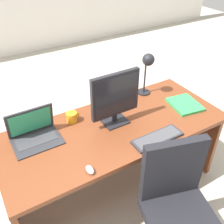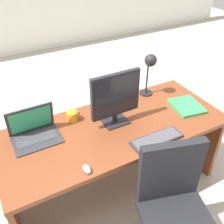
{
  "view_description": "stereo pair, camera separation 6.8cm",
  "coord_description": "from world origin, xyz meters",
  "px_view_note": "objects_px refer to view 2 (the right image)",
  "views": [
    {
      "loc": [
        -0.86,
        -1.4,
        2.05
      ],
      "look_at": [
        0.0,
        0.04,
        0.86
      ],
      "focal_mm": 41.89,
      "sensor_mm": 36.0,
      "label": 1
    },
    {
      "loc": [
        -0.8,
        -1.43,
        2.05
      ],
      "look_at": [
        0.0,
        0.04,
        0.86
      ],
      "focal_mm": 41.89,
      "sensor_mm": 36.0,
      "label": 2
    }
  ],
  "objects_px": {
    "monitor": "(116,97)",
    "office_chair": "(173,219)",
    "keyboard": "(157,139)",
    "mouse": "(87,169)",
    "laptop": "(33,128)",
    "coffee_mug": "(72,116)",
    "desk": "(111,142)",
    "desk_lamp": "(150,66)",
    "book": "(187,106)"
  },
  "relations": [
    {
      "from": "laptop",
      "to": "coffee_mug",
      "type": "distance_m",
      "value": 0.33
    },
    {
      "from": "book",
      "to": "office_chair",
      "type": "relative_size",
      "value": 0.33
    },
    {
      "from": "monitor",
      "to": "laptop",
      "type": "height_order",
      "value": "monitor"
    },
    {
      "from": "keyboard",
      "to": "coffee_mug",
      "type": "xyz_separation_m",
      "value": [
        -0.46,
        0.54,
        0.03
      ]
    },
    {
      "from": "desk",
      "to": "keyboard",
      "type": "xyz_separation_m",
      "value": [
        0.2,
        -0.35,
        0.22
      ]
    },
    {
      "from": "monitor",
      "to": "keyboard",
      "type": "xyz_separation_m",
      "value": [
        0.16,
        -0.34,
        -0.23
      ]
    },
    {
      "from": "keyboard",
      "to": "mouse",
      "type": "relative_size",
      "value": 4.96
    },
    {
      "from": "mouse",
      "to": "coffee_mug",
      "type": "relative_size",
      "value": 0.72
    },
    {
      "from": "desk",
      "to": "monitor",
      "type": "relative_size",
      "value": 4.16
    },
    {
      "from": "book",
      "to": "office_chair",
      "type": "bearing_deg",
      "value": -133.83
    },
    {
      "from": "laptop",
      "to": "office_chair",
      "type": "distance_m",
      "value": 1.2
    },
    {
      "from": "laptop",
      "to": "book",
      "type": "bearing_deg",
      "value": -11.52
    },
    {
      "from": "book",
      "to": "coffee_mug",
      "type": "distance_m",
      "value": 1.01
    },
    {
      "from": "desk",
      "to": "monitor",
      "type": "distance_m",
      "value": 0.45
    },
    {
      "from": "desk",
      "to": "book",
      "type": "bearing_deg",
      "value": -9.5
    },
    {
      "from": "mouse",
      "to": "coffee_mug",
      "type": "height_order",
      "value": "coffee_mug"
    },
    {
      "from": "monitor",
      "to": "keyboard",
      "type": "height_order",
      "value": "monitor"
    },
    {
      "from": "laptop",
      "to": "keyboard",
      "type": "bearing_deg",
      "value": -31.96
    },
    {
      "from": "laptop",
      "to": "desk_lamp",
      "type": "bearing_deg",
      "value": 4.12
    },
    {
      "from": "desk",
      "to": "desk_lamp",
      "type": "distance_m",
      "value": 0.75
    },
    {
      "from": "book",
      "to": "coffee_mug",
      "type": "relative_size",
      "value": 2.82
    },
    {
      "from": "desk",
      "to": "keyboard",
      "type": "distance_m",
      "value": 0.46
    },
    {
      "from": "desk",
      "to": "mouse",
      "type": "relative_size",
      "value": 22.56
    },
    {
      "from": "laptop",
      "to": "book",
      "type": "xyz_separation_m",
      "value": [
        1.29,
        -0.26,
        -0.06
      ]
    },
    {
      "from": "coffee_mug",
      "to": "office_chair",
      "type": "distance_m",
      "value": 1.08
    },
    {
      "from": "mouse",
      "to": "book",
      "type": "bearing_deg",
      "value": 13.3
    },
    {
      "from": "desk_lamp",
      "to": "office_chair",
      "type": "relative_size",
      "value": 0.43
    },
    {
      "from": "laptop",
      "to": "mouse",
      "type": "distance_m",
      "value": 0.56
    },
    {
      "from": "book",
      "to": "coffee_mug",
      "type": "height_order",
      "value": "coffee_mug"
    },
    {
      "from": "desk",
      "to": "office_chair",
      "type": "distance_m",
      "value": 0.78
    },
    {
      "from": "desk",
      "to": "laptop",
      "type": "distance_m",
      "value": 0.67
    },
    {
      "from": "mouse",
      "to": "book",
      "type": "distance_m",
      "value": 1.11
    },
    {
      "from": "book",
      "to": "office_chair",
      "type": "xyz_separation_m",
      "value": [
        -0.63,
        -0.65,
        -0.36
      ]
    },
    {
      "from": "book",
      "to": "laptop",
      "type": "bearing_deg",
      "value": 168.48
    },
    {
      "from": "laptop",
      "to": "coffee_mug",
      "type": "bearing_deg",
      "value": 7.49
    },
    {
      "from": "laptop",
      "to": "desk_lamp",
      "type": "height_order",
      "value": "desk_lamp"
    },
    {
      "from": "desk_lamp",
      "to": "coffee_mug",
      "type": "xyz_separation_m",
      "value": [
        -0.77,
        -0.04,
        -0.26
      ]
    },
    {
      "from": "laptop",
      "to": "mouse",
      "type": "relative_size",
      "value": 4.28
    },
    {
      "from": "laptop",
      "to": "monitor",
      "type": "bearing_deg",
      "value": -13.32
    },
    {
      "from": "monitor",
      "to": "coffee_mug",
      "type": "bearing_deg",
      "value": 147.27
    },
    {
      "from": "keyboard",
      "to": "office_chair",
      "type": "relative_size",
      "value": 0.42
    },
    {
      "from": "monitor",
      "to": "office_chair",
      "type": "distance_m",
      "value": 0.97
    },
    {
      "from": "mouse",
      "to": "keyboard",
      "type": "bearing_deg",
      "value": 2.46
    },
    {
      "from": "desk_lamp",
      "to": "office_chair",
      "type": "xyz_separation_m",
      "value": [
        -0.44,
        -0.99,
        -0.64
      ]
    },
    {
      "from": "book",
      "to": "keyboard",
      "type": "bearing_deg",
      "value": -155.14
    },
    {
      "from": "mouse",
      "to": "office_chair",
      "type": "bearing_deg",
      "value": -41.22
    },
    {
      "from": "keyboard",
      "to": "coffee_mug",
      "type": "relative_size",
      "value": 3.56
    },
    {
      "from": "coffee_mug",
      "to": "book",
      "type": "bearing_deg",
      "value": -17.68
    },
    {
      "from": "desk",
      "to": "desk_lamp",
      "type": "xyz_separation_m",
      "value": [
        0.51,
        0.22,
        0.51
      ]
    },
    {
      "from": "office_chair",
      "to": "mouse",
      "type": "bearing_deg",
      "value": 138.78
    }
  ]
}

